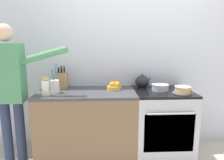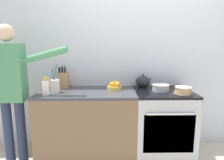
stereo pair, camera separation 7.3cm
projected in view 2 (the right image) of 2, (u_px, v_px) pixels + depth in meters
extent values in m
cube|color=silver|center=(136.00, 57.00, 2.82)|extent=(8.00, 0.04, 2.60)
cube|color=brown|center=(88.00, 125.00, 2.63)|extent=(1.23, 0.65, 0.86)
cube|color=#3D3D42|center=(87.00, 92.00, 2.54)|extent=(1.23, 0.65, 0.03)
cube|color=#B7BABF|center=(162.00, 125.00, 2.64)|extent=(0.73, 0.65, 0.86)
cube|color=black|center=(169.00, 134.00, 2.32)|extent=(0.60, 0.01, 0.47)
cylinder|color=#B7BABF|center=(171.00, 114.00, 2.25)|extent=(0.55, 0.02, 0.02)
cube|color=black|center=(163.00, 92.00, 2.56)|extent=(0.73, 0.65, 0.03)
cylinder|color=#4C4C51|center=(183.00, 94.00, 2.39)|extent=(0.24, 0.24, 0.01)
cylinder|color=tan|center=(183.00, 92.00, 2.39)|extent=(0.19, 0.19, 0.04)
cylinder|color=tan|center=(183.00, 89.00, 2.38)|extent=(0.18, 0.18, 0.04)
cylinder|color=#EFB2C1|center=(183.00, 87.00, 2.38)|extent=(0.19, 0.19, 0.01)
cylinder|color=#232328|center=(143.00, 87.00, 2.74)|extent=(0.14, 0.14, 0.01)
ellipsoid|color=#232328|center=(143.00, 82.00, 2.73)|extent=(0.19, 0.19, 0.17)
cone|color=#232328|center=(150.00, 80.00, 2.73)|extent=(0.10, 0.04, 0.09)
sphere|color=black|center=(143.00, 75.00, 2.71)|extent=(0.02, 0.02, 0.02)
cylinder|color=#B7BABF|center=(161.00, 88.00, 2.55)|extent=(0.21, 0.21, 0.08)
torus|color=#B7BABF|center=(161.00, 85.00, 2.54)|extent=(0.22, 0.22, 0.01)
cube|color=tan|center=(63.00, 80.00, 2.69)|extent=(0.13, 0.14, 0.22)
cylinder|color=black|center=(59.00, 70.00, 2.63)|extent=(0.01, 0.04, 0.08)
cylinder|color=black|center=(62.00, 69.00, 2.62)|extent=(0.01, 0.04, 0.09)
cylinder|color=black|center=(65.00, 69.00, 2.62)|extent=(0.01, 0.04, 0.10)
cylinder|color=black|center=(59.00, 70.00, 2.66)|extent=(0.01, 0.03, 0.06)
cylinder|color=black|center=(62.00, 69.00, 2.66)|extent=(0.01, 0.04, 0.09)
cylinder|color=black|center=(65.00, 70.00, 2.66)|extent=(0.01, 0.03, 0.06)
cylinder|color=black|center=(60.00, 70.00, 2.69)|extent=(0.01, 0.03, 0.06)
cylinder|color=black|center=(63.00, 70.00, 2.69)|extent=(0.01, 0.03, 0.06)
cylinder|color=silver|center=(55.00, 86.00, 2.47)|extent=(0.11, 0.11, 0.16)
cylinder|color=teal|center=(55.00, 76.00, 2.47)|extent=(0.07, 0.02, 0.30)
cylinder|color=#A37A51|center=(53.00, 79.00, 2.45)|extent=(0.01, 0.04, 0.24)
cylinder|color=teal|center=(54.00, 79.00, 2.44)|extent=(0.04, 0.03, 0.24)
cylinder|color=gold|center=(114.00, 88.00, 2.63)|extent=(0.19, 0.19, 0.05)
sphere|color=orange|center=(112.00, 85.00, 2.59)|extent=(0.08, 0.08, 0.08)
sphere|color=orange|center=(115.00, 84.00, 2.65)|extent=(0.08, 0.08, 0.08)
sphere|color=orange|center=(117.00, 84.00, 2.65)|extent=(0.08, 0.08, 0.08)
sphere|color=orange|center=(118.00, 85.00, 2.59)|extent=(0.08, 0.08, 0.08)
cube|color=white|center=(46.00, 88.00, 2.34)|extent=(0.07, 0.07, 0.18)
pyramid|color=#E0BC4C|center=(46.00, 77.00, 2.32)|extent=(0.07, 0.07, 0.03)
cylinder|color=#283351|center=(8.00, 133.00, 2.45)|extent=(0.11, 0.11, 0.82)
cylinder|color=#283351|center=(22.00, 133.00, 2.46)|extent=(0.11, 0.11, 0.82)
cube|color=#4C8E60|center=(9.00, 73.00, 2.32)|extent=(0.34, 0.20, 0.67)
cylinder|color=#4C8E60|center=(44.00, 55.00, 2.29)|extent=(0.57, 0.08, 0.23)
sphere|color=beige|center=(5.00, 33.00, 2.24)|extent=(0.20, 0.20, 0.20)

